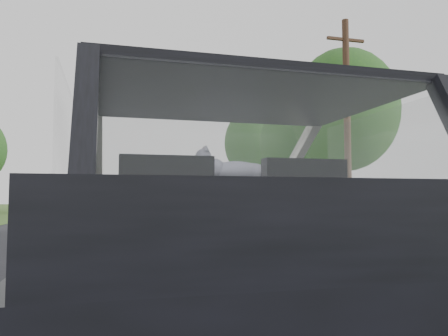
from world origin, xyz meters
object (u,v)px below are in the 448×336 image
subject_car (221,220)px  cat (237,170)px  utility_pole (347,120)px  other_car (127,199)px  highway_sign (224,192)px

subject_car → cat: (0.30, 0.63, 0.37)m
subject_car → utility_pole: size_ratio=0.54×
subject_car → other_car: bearing=89.0°
subject_car → utility_pole: 13.69m
utility_pole → subject_car: bearing=-124.2°
cat → highway_sign: 19.56m
cat → utility_pole: (7.22, 10.43, 2.58)m
highway_sign → utility_pole: size_ratio=0.33×
subject_car → cat: bearing=64.7°
other_car → subject_car: bearing=-96.2°
subject_car → highway_sign: bearing=75.0°
other_car → highway_sign: highway_sign is taller
highway_sign → other_car: bearing=110.7°
other_car → highway_sign: size_ratio=2.09×
cat → other_car: other_car is taller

